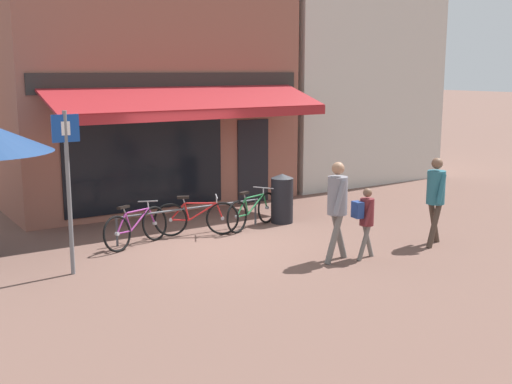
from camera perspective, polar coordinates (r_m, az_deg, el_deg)
ground_plane at (r=12.63m, az=-3.40°, el=-4.45°), size 160.00×160.00×0.00m
shop_front at (r=16.34m, az=-9.54°, el=10.21°), size 7.04×4.54×6.39m
neighbour_building at (r=20.20m, az=6.99°, el=11.21°), size 5.37×4.00×6.97m
bike_rack_rail at (r=13.12m, az=-5.84°, el=-1.79°), size 3.26×0.04×0.57m
bicycle_purple at (r=12.47m, az=-10.61°, el=-3.08°), size 1.62×0.85×0.85m
bicycle_red at (r=13.06m, az=-5.32°, el=-2.29°), size 1.58×0.82×0.82m
bicycle_green at (r=13.62m, az=-0.34°, el=-1.69°), size 1.69×0.79×0.83m
pedestrian_adult at (r=11.22m, az=7.24°, el=-0.77°), size 0.62×0.52×1.78m
pedestrian_child at (r=11.48m, az=9.69°, el=-2.00°), size 0.51×0.35×1.29m
pedestrian_second_adult at (r=12.64m, az=15.68°, el=-0.00°), size 0.57×0.58×1.71m
litter_bin at (r=14.08m, az=2.33°, el=-0.55°), size 0.50×0.50×1.09m
parking_sign at (r=10.73m, az=-16.37°, el=1.32°), size 0.44×0.07×2.69m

